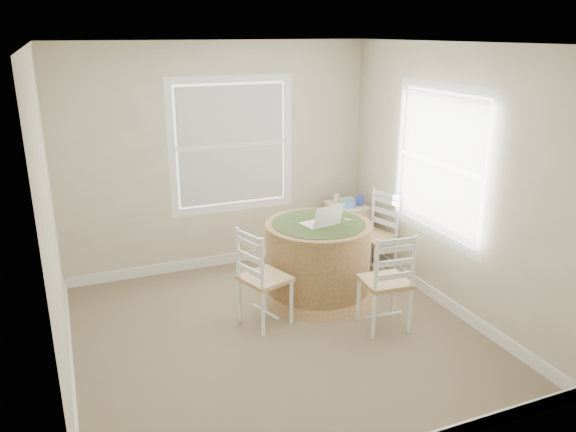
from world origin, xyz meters
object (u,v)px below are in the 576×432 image
chair_left (265,278)px  chair_right (374,236)px  chair_near (385,281)px  corner_chest (346,231)px  laptop (322,222)px  round_table (318,256)px

chair_left → chair_right: size_ratio=1.00×
chair_near → corner_chest: 1.72m
chair_left → chair_right: same height
chair_right → laptop: (-0.79, -0.26, 0.36)m
round_table → corner_chest: size_ratio=1.86×
chair_left → chair_near: same height
round_table → corner_chest: bearing=30.5°
round_table → chair_right: chair_right is taller
chair_left → chair_near: (1.02, -0.49, 0.00)m
laptop → chair_left: bearing=11.7°
chair_left → chair_right: bearing=-88.0°
round_table → laptop: bearing=-96.7°
chair_left → corner_chest: (1.49, 1.16, -0.13)m
chair_left → round_table: bearing=-81.6°
chair_near → chair_right: same height
round_table → corner_chest: round_table is taller
chair_left → corner_chest: bearing=-71.1°
laptop → corner_chest: 1.21m
chair_near → chair_right: size_ratio=1.00×
laptop → chair_right: bearing=-173.5°
round_table → corner_chest: 1.08m
chair_left → chair_right: 1.65m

